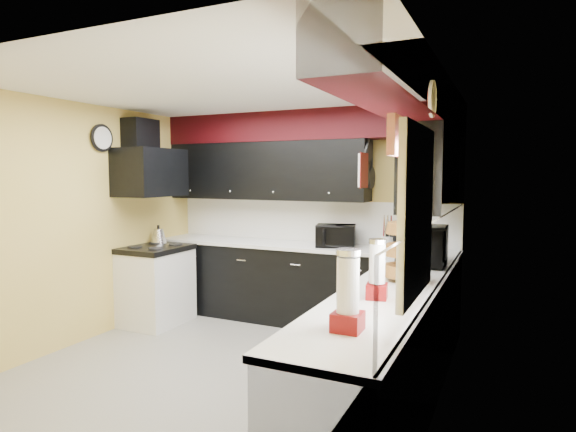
% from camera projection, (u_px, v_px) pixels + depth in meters
% --- Properties ---
extents(ground, '(3.60, 3.60, 0.00)m').
position_uv_depth(ground, '(232.00, 367.00, 4.40)').
color(ground, gray).
rests_on(ground, ground).
extents(wall_back, '(3.60, 0.06, 2.50)m').
position_uv_depth(wall_back, '(308.00, 216.00, 5.91)').
color(wall_back, '#E0C666').
rests_on(wall_back, ground).
extents(wall_right, '(0.06, 3.60, 2.50)m').
position_uv_depth(wall_right, '(440.00, 244.00, 3.53)').
color(wall_right, '#E0C666').
rests_on(wall_right, ground).
extents(wall_left, '(0.06, 3.60, 2.50)m').
position_uv_depth(wall_left, '(84.00, 223.00, 5.05)').
color(wall_left, '#E0C666').
rests_on(wall_left, ground).
extents(ceiling, '(3.60, 3.60, 0.06)m').
position_uv_depth(ceiling, '(229.00, 89.00, 4.18)').
color(ceiling, white).
rests_on(ceiling, wall_back).
extents(cab_back, '(3.60, 0.60, 0.90)m').
position_uv_depth(cab_back, '(298.00, 285.00, 5.71)').
color(cab_back, black).
rests_on(cab_back, ground).
extents(cab_right, '(0.60, 3.00, 0.90)m').
position_uv_depth(cab_right, '(388.00, 357.00, 3.45)').
color(cab_right, black).
rests_on(cab_right, ground).
extents(counter_back, '(3.62, 0.64, 0.04)m').
position_uv_depth(counter_back, '(298.00, 246.00, 5.67)').
color(counter_back, white).
rests_on(counter_back, cab_back).
extents(counter_right, '(0.64, 3.02, 0.04)m').
position_uv_depth(counter_right, '(389.00, 293.00, 3.41)').
color(counter_right, white).
rests_on(counter_right, cab_right).
extents(splash_back, '(3.60, 0.02, 0.50)m').
position_uv_depth(splash_back, '(308.00, 221.00, 5.91)').
color(splash_back, white).
rests_on(splash_back, counter_back).
extents(splash_right, '(0.02, 3.60, 0.50)m').
position_uv_depth(splash_right, '(439.00, 252.00, 3.54)').
color(splash_right, white).
rests_on(splash_right, counter_right).
extents(upper_back, '(2.60, 0.35, 0.70)m').
position_uv_depth(upper_back, '(266.00, 171.00, 5.92)').
color(upper_back, black).
rests_on(upper_back, wall_back).
extents(upper_right, '(0.35, 1.80, 0.70)m').
position_uv_depth(upper_right, '(435.00, 170.00, 4.37)').
color(upper_right, black).
rests_on(upper_right, wall_right).
extents(soffit_back, '(3.60, 0.36, 0.35)m').
position_uv_depth(soffit_back, '(303.00, 126.00, 5.66)').
color(soffit_back, black).
rests_on(soffit_back, wall_back).
extents(soffit_right, '(0.36, 3.24, 0.35)m').
position_uv_depth(soffit_right, '(414.00, 93.00, 3.35)').
color(soffit_right, black).
rests_on(soffit_right, wall_right).
extents(stove, '(0.60, 0.75, 0.86)m').
position_uv_depth(stove, '(156.00, 287.00, 5.67)').
color(stove, white).
rests_on(stove, ground).
extents(cooktop, '(0.62, 0.77, 0.06)m').
position_uv_depth(cooktop, '(156.00, 249.00, 5.63)').
color(cooktop, black).
rests_on(cooktop, stove).
extents(hood, '(0.50, 0.78, 0.55)m').
position_uv_depth(hood, '(150.00, 173.00, 5.57)').
color(hood, black).
rests_on(hood, wall_left).
extents(hood_duct, '(0.24, 0.40, 0.40)m').
position_uv_depth(hood_duct, '(141.00, 136.00, 5.59)').
color(hood_duct, black).
rests_on(hood_duct, wall_left).
extents(window, '(0.03, 0.86, 0.96)m').
position_uv_depth(window, '(417.00, 212.00, 2.70)').
color(window, white).
rests_on(window, wall_right).
extents(valance, '(0.04, 0.88, 0.20)m').
position_uv_depth(valance, '(409.00, 140.00, 2.69)').
color(valance, red).
rests_on(valance, wall_right).
extents(pan_top, '(0.03, 0.22, 0.40)m').
position_uv_depth(pan_top, '(369.00, 152.00, 5.28)').
color(pan_top, black).
rests_on(pan_top, upper_back).
extents(pan_mid, '(0.03, 0.28, 0.46)m').
position_uv_depth(pan_mid, '(365.00, 175.00, 5.18)').
color(pan_mid, black).
rests_on(pan_mid, upper_back).
extents(pan_low, '(0.03, 0.24, 0.42)m').
position_uv_depth(pan_low, '(371.00, 178.00, 5.42)').
color(pan_low, black).
rests_on(pan_low, upper_back).
extents(cut_board, '(0.03, 0.26, 0.35)m').
position_uv_depth(cut_board, '(363.00, 170.00, 5.06)').
color(cut_board, white).
rests_on(cut_board, upper_back).
extents(baskets, '(0.27, 0.27, 0.50)m').
position_uv_depth(baskets, '(403.00, 250.00, 3.70)').
color(baskets, brown).
rests_on(baskets, upper_right).
extents(clock, '(0.03, 0.30, 0.30)m').
position_uv_depth(clock, '(102.00, 138.00, 5.18)').
color(clock, black).
rests_on(clock, wall_left).
extents(deco_plate, '(0.03, 0.24, 0.24)m').
position_uv_depth(deco_plate, '(432.00, 99.00, 3.14)').
color(deco_plate, white).
rests_on(deco_plate, wall_right).
extents(toaster_oven, '(0.51, 0.46, 0.25)m').
position_uv_depth(toaster_oven, '(336.00, 236.00, 5.44)').
color(toaster_oven, black).
rests_on(toaster_oven, counter_back).
extents(microwave, '(0.46, 0.65, 0.34)m').
position_uv_depth(microwave, '(423.00, 245.00, 4.40)').
color(microwave, black).
rests_on(microwave, counter_right).
extents(utensil_crock, '(0.15, 0.15, 0.15)m').
position_uv_depth(utensil_crock, '(387.00, 243.00, 5.20)').
color(utensil_crock, silver).
rests_on(utensil_crock, counter_back).
extents(knife_block, '(0.13, 0.17, 0.23)m').
position_uv_depth(knife_block, '(393.00, 239.00, 5.24)').
color(knife_block, black).
rests_on(knife_block, counter_back).
extents(kettle, '(0.20, 0.20, 0.18)m').
position_uv_depth(kettle, '(159.00, 236.00, 5.89)').
color(kettle, '#B6B7BA').
rests_on(kettle, cooktop).
extents(dispenser_a, '(0.15, 0.15, 0.36)m').
position_uv_depth(dispenser_a, '(377.00, 272.00, 3.16)').
color(dispenser_a, '#610505').
rests_on(dispenser_a, counter_right).
extents(dispenser_b, '(0.15, 0.15, 0.41)m').
position_uv_depth(dispenser_b, '(348.00, 292.00, 2.50)').
color(dispenser_b, maroon).
rests_on(dispenser_b, counter_right).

